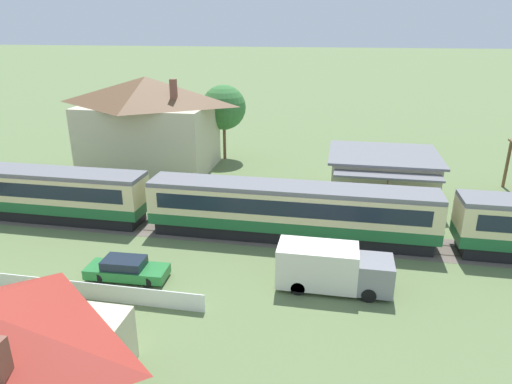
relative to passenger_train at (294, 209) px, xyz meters
The scene contains 8 objects.
ground_plane 5.12m from the passenger_train, behind, with size 600.00×600.00×0.00m, color #607547.
passenger_train is the anchor object (origin of this frame).
railway_track 2.65m from the passenger_train, behind, with size 113.48×3.60×0.04m.
station_building 11.48m from the passenger_train, 55.20° to the left, with size 9.08×9.05×3.97m.
station_house_brown_roof 21.67m from the passenger_train, 139.59° to the left, with size 13.60×9.22×9.39m.
parked_car_green 11.70m from the passenger_train, 141.24° to the right, with size 4.85×1.91×1.28m.
delivery_truck_grey 6.76m from the passenger_train, 65.32° to the right, with size 6.41×2.28×2.56m.
yard_tree_0 21.53m from the passenger_train, 117.39° to the left, with size 4.81×4.81×8.17m.
Camera 1 is at (7.44, -29.73, 14.09)m, focal length 32.00 mm.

